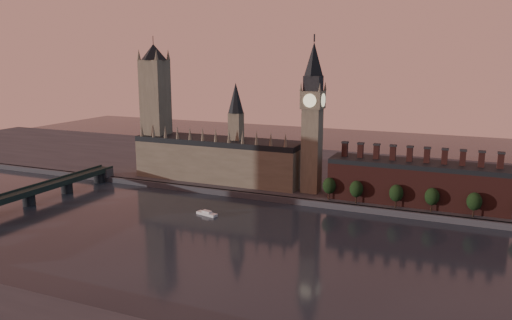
{
  "coord_description": "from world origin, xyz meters",
  "views": [
    {
      "loc": [
        108.25,
        -214.23,
        96.32
      ],
      "look_at": [
        -8.0,
        55.0,
        35.54
      ],
      "focal_mm": 35.0,
      "sensor_mm": 36.0,
      "label": 1
    }
  ],
  "objects": [
    {
      "name": "embankment_tree_4",
      "position": [
        114.38,
        93.62,
        13.47
      ],
      "size": [
        8.6,
        8.6,
        14.88
      ],
      "color": "black",
      "rests_on": "north_bank"
    },
    {
      "name": "embankment_tree_0",
      "position": [
        26.85,
        95.47,
        13.47
      ],
      "size": [
        8.6,
        8.6,
        14.88
      ],
      "color": "black",
      "rests_on": "north_bank"
    },
    {
      "name": "chimney_block",
      "position": [
        80.0,
        110.0,
        17.82
      ],
      "size": [
        110.0,
        25.0,
        37.0
      ],
      "color": "#4B211C",
      "rests_on": "north_bank"
    },
    {
      "name": "embankment_tree_3",
      "position": [
        90.87,
        94.89,
        13.47
      ],
      "size": [
        8.6,
        8.6,
        14.88
      ],
      "color": "black",
      "rests_on": "north_bank"
    },
    {
      "name": "river_boat",
      "position": [
        -37.11,
        45.41,
        1.09
      ],
      "size": [
        14.78,
        7.16,
        2.85
      ],
      "rotation": [
        0.0,
        0.0,
        -0.23
      ],
      "color": "silver",
      "rests_on": "ground"
    },
    {
      "name": "embankment_tree_2",
      "position": [
        69.85,
        94.42,
        13.47
      ],
      "size": [
        8.6,
        8.6,
        14.88
      ],
      "color": "black",
      "rests_on": "north_bank"
    },
    {
      "name": "north_bank",
      "position": [
        0.0,
        178.04,
        2.0
      ],
      "size": [
        900.0,
        182.0,
        4.0
      ],
      "color": "#46464B",
      "rests_on": "ground"
    },
    {
      "name": "big_ben",
      "position": [
        10.0,
        110.0,
        56.83
      ],
      "size": [
        15.0,
        15.0,
        107.0
      ],
      "color": "#7B6E58",
      "rests_on": "north_bank"
    },
    {
      "name": "embankment_tree_1",
      "position": [
        45.01,
        94.38,
        13.47
      ],
      "size": [
        8.6,
        8.6,
        14.88
      ],
      "color": "black",
      "rests_on": "north_bank"
    },
    {
      "name": "ground",
      "position": [
        0.0,
        0.0,
        0.0
      ],
      "size": [
        900.0,
        900.0,
        0.0
      ],
      "primitive_type": "plane",
      "color": "black",
      "rests_on": "ground"
    },
    {
      "name": "westminster_bridge",
      "position": [
        -155.0,
        -2.7,
        7.44
      ],
      "size": [
        14.0,
        200.0,
        11.55
      ],
      "color": "#1B2925",
      "rests_on": "ground"
    },
    {
      "name": "victoria_tower",
      "position": [
        -120.0,
        115.0,
        59.09
      ],
      "size": [
        24.0,
        24.0,
        108.0
      ],
      "color": "#7B6E58",
      "rests_on": "north_bank"
    },
    {
      "name": "palace_of_westminster",
      "position": [
        -64.41,
        114.91,
        21.63
      ],
      "size": [
        130.0,
        30.3,
        74.0
      ],
      "color": "#7B6E58",
      "rests_on": "north_bank"
    }
  ]
}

